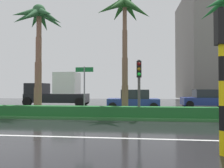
% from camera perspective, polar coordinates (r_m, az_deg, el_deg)
% --- Properties ---
extents(ground_plane, '(90.00, 42.00, 0.10)m').
position_cam_1_polar(ground_plane, '(15.05, -8.32, -8.37)').
color(ground_plane, black).
extents(near_lane_divider_stripe, '(81.00, 0.14, 0.01)m').
position_cam_1_polar(near_lane_divider_stripe, '(8.52, -20.31, -13.51)').
color(near_lane_divider_stripe, white).
rests_on(near_lane_divider_stripe, ground_plane).
extents(median_strip, '(85.50, 4.00, 0.15)m').
position_cam_1_polar(median_strip, '(14.07, -9.33, -8.36)').
color(median_strip, '#2D6B33').
rests_on(median_strip, ground_plane).
extents(median_hedge, '(76.50, 0.70, 0.60)m').
position_cam_1_polar(median_hedge, '(12.69, -11.00, -7.43)').
color(median_hedge, '#1E6028').
rests_on(median_hedge, median_strip).
extents(palm_tree_centre_left, '(3.76, 3.68, 7.56)m').
position_cam_1_polar(palm_tree_centre_left, '(15.68, -19.83, 14.82)').
color(palm_tree_centre_left, brown).
rests_on(palm_tree_centre_left, median_strip).
extents(palm_tree_centre, '(3.84, 3.64, 8.03)m').
position_cam_1_polar(palm_tree_centre, '(14.54, 3.52, 17.88)').
color(palm_tree_centre, brown).
rests_on(palm_tree_centre, median_strip).
extents(traffic_signal_median_right, '(0.28, 0.43, 3.35)m').
position_cam_1_polar(traffic_signal_median_right, '(12.03, 7.57, 1.79)').
color(traffic_signal_median_right, '#4C4C47').
rests_on(traffic_signal_median_right, median_strip).
extents(street_name_sign, '(1.10, 0.08, 3.00)m').
position_cam_1_polar(street_name_sign, '(12.48, -7.75, -0.05)').
color(street_name_sign, slate).
rests_on(street_name_sign, median_strip).
extents(traffic_signal_foreground, '(0.28, 0.43, 4.06)m').
position_cam_1_polar(traffic_signal_foreground, '(6.43, 28.24, 7.55)').
color(traffic_signal_foreground, yellow).
rests_on(traffic_signal_foreground, ground_plane).
extents(box_truck_lead, '(6.40, 2.64, 3.46)m').
position_cam_1_polar(box_truck_lead, '(22.17, -14.85, -1.90)').
color(box_truck_lead, black).
rests_on(box_truck_lead, ground_plane).
extents(car_in_traffic_second, '(4.30, 2.02, 1.72)m').
position_cam_1_polar(car_in_traffic_second, '(17.39, 6.07, -4.51)').
color(car_in_traffic_second, navy).
rests_on(car_in_traffic_second, ground_plane).
extents(car_in_traffic_third, '(4.30, 2.02, 1.72)m').
position_cam_1_polar(car_in_traffic_third, '(21.42, 24.73, -3.79)').
color(car_in_traffic_third, navy).
rests_on(car_in_traffic_third, ground_plane).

